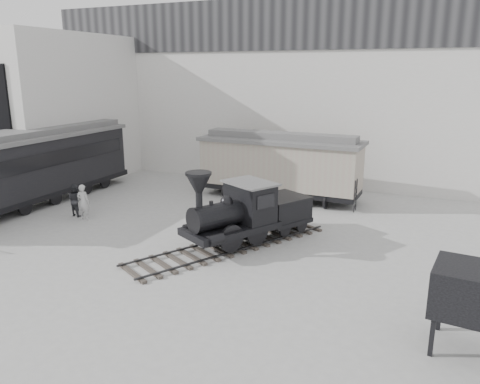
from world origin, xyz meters
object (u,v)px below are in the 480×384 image
at_px(boxcar, 280,164).
at_px(passenger_coach, 29,167).
at_px(visitor_a, 83,202).
at_px(visitor_b, 76,200).
at_px(locomotive, 244,216).
at_px(coal_hopper, 477,299).

xyz_separation_m(boxcar, passenger_coach, (-11.52, -6.37, 0.11)).
relative_size(passenger_coach, visitor_a, 7.99).
bearing_deg(visitor_b, passenger_coach, -1.50).
xyz_separation_m(locomotive, coal_hopper, (8.17, -4.80, 0.28)).
height_order(locomotive, visitor_b, locomotive).
relative_size(boxcar, visitor_b, 5.67).
relative_size(locomotive, passenger_coach, 0.64).
bearing_deg(visitor_b, boxcar, -130.31).
bearing_deg(locomotive, visitor_a, -150.34).
bearing_deg(coal_hopper, visitor_a, 170.67).
height_order(boxcar, coal_hopper, boxcar).
relative_size(locomotive, boxcar, 0.98).
distance_m(locomotive, passenger_coach, 12.47).
xyz_separation_m(locomotive, passenger_coach, (-12.41, 0.89, 0.85)).
xyz_separation_m(passenger_coach, visitor_a, (4.23, -0.95, -1.16)).
bearing_deg(passenger_coach, visitor_b, -9.85).
distance_m(passenger_coach, visitor_a, 4.49).
bearing_deg(boxcar, visitor_b, -137.26).
bearing_deg(boxcar, coal_hopper, -51.27).
relative_size(visitor_a, coal_hopper, 0.77).
bearing_deg(boxcar, passenger_coach, -149.26).
height_order(passenger_coach, visitor_b, passenger_coach).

